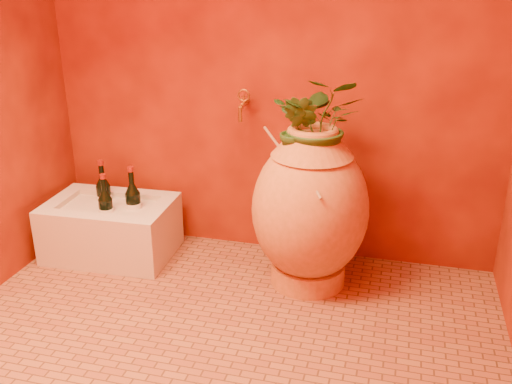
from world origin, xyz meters
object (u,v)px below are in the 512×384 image
(amphora, at_px, (310,208))
(wall_tap, at_px, (243,103))
(wine_bottle_a, at_px, (104,198))
(stone_basin, at_px, (111,229))
(wine_bottle_c, at_px, (106,211))
(wine_bottle_b, at_px, (134,205))

(amphora, bearing_deg, wall_tap, 147.58)
(wine_bottle_a, relative_size, wall_tap, 2.17)
(stone_basin, xyz_separation_m, wine_bottle_c, (0.02, -0.06, 0.14))
(wine_bottle_a, xyz_separation_m, wine_bottle_b, (0.22, -0.07, 0.00))
(wine_bottle_a, height_order, wall_tap, wall_tap)
(stone_basin, height_order, wall_tap, wall_tap)
(wine_bottle_c, height_order, wall_tap, wall_tap)
(amphora, bearing_deg, wine_bottle_b, 176.98)
(stone_basin, bearing_deg, amphora, -1.31)
(amphora, height_order, wall_tap, wall_tap)
(stone_basin, xyz_separation_m, wall_tap, (0.72, 0.24, 0.72))
(wine_bottle_a, bearing_deg, stone_basin, -49.43)
(wine_bottle_b, xyz_separation_m, wall_tap, (0.58, 0.22, 0.57))
(wine_bottle_a, distance_m, wine_bottle_b, 0.23)
(amphora, relative_size, stone_basin, 1.18)
(wine_bottle_a, xyz_separation_m, wall_tap, (0.80, 0.15, 0.57))
(stone_basin, height_order, wine_bottle_a, wine_bottle_a)
(wine_bottle_a, xyz_separation_m, wine_bottle_c, (0.10, -0.15, -0.01))
(wine_bottle_b, bearing_deg, wine_bottle_a, 163.08)
(amphora, height_order, wine_bottle_b, amphora)
(wine_bottle_b, distance_m, wall_tap, 0.84)
(wine_bottle_b, bearing_deg, wine_bottle_c, -144.58)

